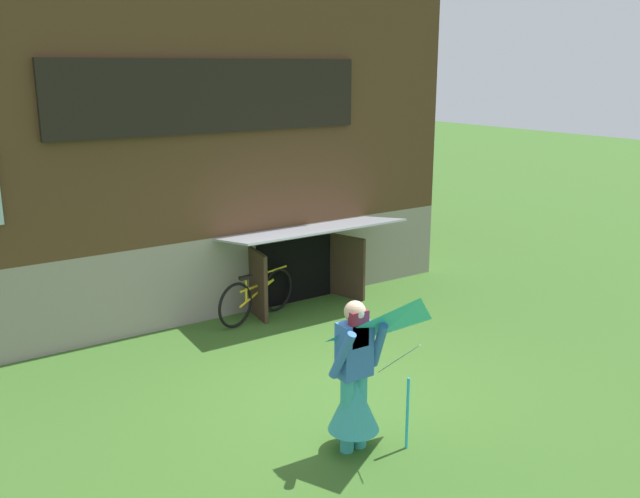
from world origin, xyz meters
The scene contains 5 objects.
ground_plane centered at (0.00, 0.00, 0.00)m, with size 60.00×60.00×0.00m, color #386023.
log_house centered at (0.00, 5.35, 2.52)m, with size 8.66×5.81×5.05m.
person centered at (-0.61, -1.19, 0.66)m, with size 0.61×0.52×1.58m.
kite centered at (-0.29, -1.75, 1.29)m, with size 0.98×1.00×1.59m.
bicycle_yellow centered at (0.43, 2.64, 0.36)m, with size 1.56×0.53×0.74m.
Camera 1 is at (-4.44, -6.21, 3.77)m, focal length 39.04 mm.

